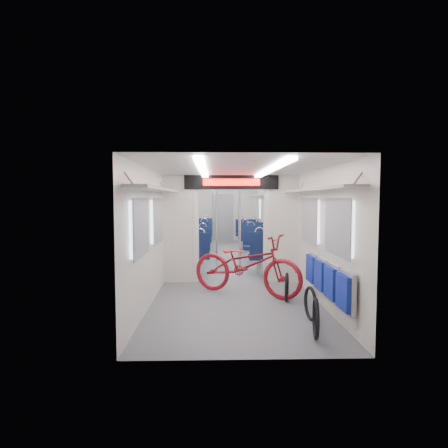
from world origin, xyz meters
name	(u,v)px	position (x,y,z in m)	size (l,w,h in m)	color
carriage	(228,210)	(0.00, -0.27, 1.50)	(12.00, 12.02, 2.31)	#515456
bicycle	(246,264)	(0.23, -3.15, 0.57)	(0.76, 2.19, 1.15)	maroon
flip_bench	(327,279)	(1.35, -4.46, 0.58)	(0.12, 2.13, 0.54)	gray
bike_hoop_a	(316,320)	(0.94, -5.40, 0.24)	(0.54, 0.54, 0.05)	black
bike_hoop_b	(310,305)	(1.06, -4.66, 0.23)	(0.51, 0.51, 0.05)	black
bike_hoop_c	(287,288)	(0.91, -3.62, 0.23)	(0.51, 0.51, 0.05)	black
seat_bay_near_left	(193,246)	(-0.93, -0.18, 0.55)	(0.91, 2.09, 1.10)	#0C1534
seat_bay_near_right	(264,246)	(0.93, -0.29, 0.56)	(0.94, 2.21, 1.14)	#0C1534
seat_bay_far_left	(199,233)	(-0.93, 3.36, 0.57)	(0.96, 2.30, 1.17)	#0C1534
seat_bay_far_right	(249,233)	(0.93, 3.67, 0.55)	(0.91, 2.09, 1.10)	#0C1534
stanchion_near_left	(217,226)	(-0.31, -1.14, 1.15)	(0.04, 0.04, 2.30)	silver
stanchion_near_right	(240,227)	(0.23, -1.43, 1.15)	(0.04, 0.04, 2.30)	silver
stanchion_far_left	(213,220)	(-0.42, 1.62, 1.15)	(0.04, 0.04, 2.30)	silver
stanchion_far_right	(239,219)	(0.42, 1.83, 1.15)	(0.05, 0.05, 2.30)	silver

